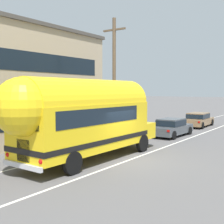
{
  "coord_description": "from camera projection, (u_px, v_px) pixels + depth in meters",
  "views": [
    {
      "loc": [
        7.84,
        -12.51,
        3.55
      ],
      "look_at": [
        -1.96,
        1.3,
        2.31
      ],
      "focal_mm": 47.14,
      "sensor_mm": 36.0,
      "label": 1
    }
  ],
  "objects": [
    {
      "name": "painted_bus",
      "position": [
        83.0,
        116.0,
        14.51
      ],
      "size": [
        2.69,
        10.36,
        4.12
      ],
      "color": "yellow",
      "rests_on": "ground"
    },
    {
      "name": "lane_markings",
      "position": [
        187.0,
        131.0,
        25.62
      ],
      "size": [
        3.54,
        80.0,
        0.01
      ],
      "color": "silver",
      "rests_on": "ground"
    },
    {
      "name": "ground_plane",
      "position": [
        129.0,
        160.0,
        14.96
      ],
      "size": [
        300.0,
        300.0,
        0.0
      ],
      "primitive_type": "plane",
      "color": "#565454"
    },
    {
      "name": "utility_pole",
      "position": [
        114.0,
        78.0,
        20.35
      ],
      "size": [
        1.8,
        0.24,
        8.5
      ],
      "color": "brown",
      "rests_on": "ground"
    },
    {
      "name": "car_second",
      "position": [
        198.0,
        119.0,
        28.78
      ],
      "size": [
        2.04,
        4.76,
        1.37
      ],
      "color": "olive",
      "rests_on": "ground"
    },
    {
      "name": "car_lead",
      "position": [
        172.0,
        127.0,
        22.86
      ],
      "size": [
        1.95,
        4.5,
        1.37
      ],
      "color": "#474C51",
      "rests_on": "ground"
    }
  ]
}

